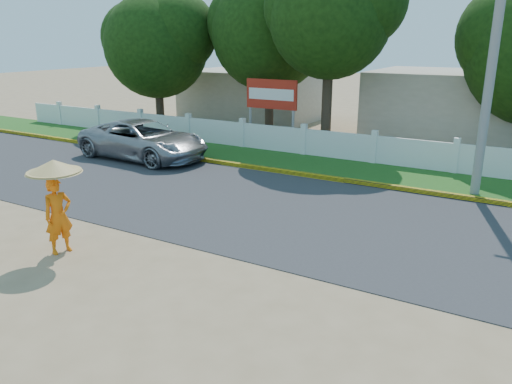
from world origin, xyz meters
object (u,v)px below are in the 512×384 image
billboard (271,98)px  monk_with_parasol (56,193)px  utility_pole (491,71)px  vehicle (144,140)px

billboard → monk_with_parasol: bearing=-83.3°
utility_pole → billboard: 9.91m
utility_pole → billboard: utility_pole is taller
vehicle → monk_with_parasol: 9.29m
vehicle → monk_with_parasol: (4.71, -7.98, 0.65)m
utility_pole → vehicle: size_ratio=1.37×
billboard → vehicle: bearing=-122.8°
vehicle → monk_with_parasol: monk_with_parasol is taller
utility_pole → monk_with_parasol: 12.39m
utility_pole → billboard: size_ratio=2.57×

